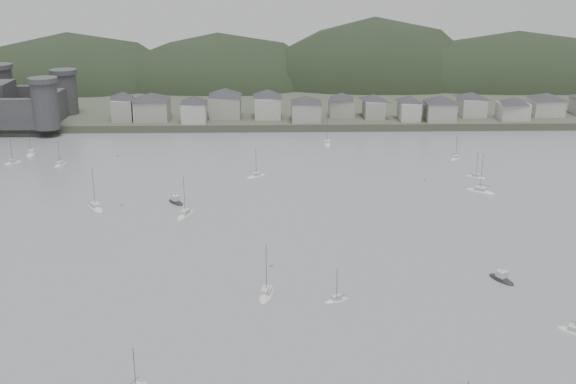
{
  "coord_description": "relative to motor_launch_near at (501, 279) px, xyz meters",
  "views": [
    {
      "loc": [
        -4.5,
        -107.13,
        65.98
      ],
      "look_at": [
        0.0,
        75.0,
        6.0
      ],
      "focal_mm": 44.13,
      "sensor_mm": 36.0,
      "label": 1
    }
  ],
  "objects": [
    {
      "name": "moored_fleet",
      "position": [
        -62.18,
        38.91,
        -0.13
      ],
      "size": [
        266.26,
        177.49,
        12.89
      ],
      "color": "silver",
      "rests_on": "ground"
    },
    {
      "name": "motor_launch_far",
      "position": [
        -76.96,
        53.16,
        -0.0
      ],
      "size": [
        6.1,
        7.01,
        3.67
      ],
      "rotation": [
        0.0,
        0.0,
        3.78
      ],
      "color": "black",
      "rests_on": "ground"
    },
    {
      "name": "forested_ridge",
      "position": [
        -40.32,
        238.35,
        -11.59
      ],
      "size": [
        851.55,
        103.94,
        102.57
      ],
      "color": "black",
      "rests_on": "ground"
    },
    {
      "name": "waterfront_town",
      "position": [
        5.44,
        152.29,
        8.36
      ],
      "size": [
        451.48,
        28.46,
        12.92
      ],
      "color": "gray",
      "rests_on": "far_shore_land"
    },
    {
      "name": "mooring_buoys",
      "position": [
        -52.5,
        30.43,
        -0.15
      ],
      "size": [
        178.99,
        144.03,
        0.7
      ],
      "color": "#BD6A3F",
      "rests_on": "ground"
    },
    {
      "name": "far_shore_land",
      "position": [
        -45.15,
        263.95,
        1.2
      ],
      "size": [
        900.0,
        250.0,
        3.0
      ],
      "primitive_type": "cube",
      "color": "#383D2D",
      "rests_on": "ground"
    },
    {
      "name": "ground",
      "position": [
        -45.15,
        -31.05,
        -0.3
      ],
      "size": [
        900.0,
        900.0,
        0.0
      ],
      "primitive_type": "plane",
      "color": "slate",
      "rests_on": "ground"
    },
    {
      "name": "motor_launch_near",
      "position": [
        0.0,
        0.0,
        0.0
      ],
      "size": [
        5.46,
        7.19,
        3.66
      ],
      "rotation": [
        0.0,
        0.0,
        0.5
      ],
      "color": "black",
      "rests_on": "ground"
    }
  ]
}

